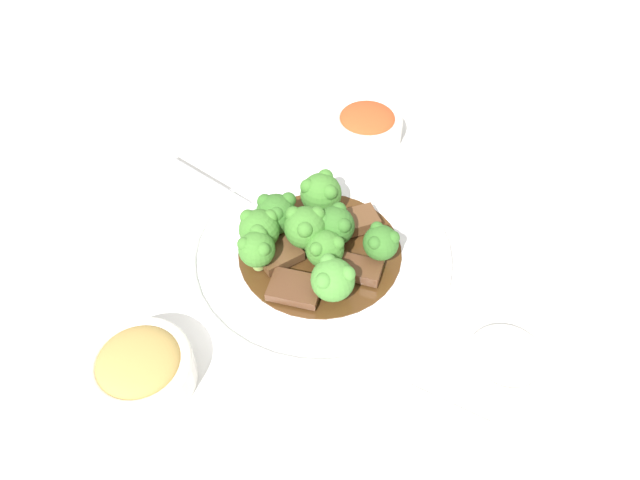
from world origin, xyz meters
TOP-DOWN VIEW (x-y plane):
  - ground_plane at (0.00, 0.00)m, footprint 4.00×4.00m
  - main_plate at (0.00, 0.00)m, footprint 0.30×0.30m
  - beef_strip_0 at (-0.05, 0.01)m, footprint 0.07×0.04m
  - beef_strip_1 at (-0.02, -0.05)m, footprint 0.06×0.06m
  - beef_strip_2 at (-0.01, 0.06)m, footprint 0.06×0.05m
  - beef_strip_3 at (0.03, 0.03)m, footprint 0.05×0.06m
  - broccoli_floret_0 at (0.01, 0.01)m, footprint 0.05×0.05m
  - broccoli_floret_1 at (0.03, -0.05)m, footprint 0.05×0.05m
  - broccoli_floret_2 at (-0.04, 0.05)m, footprint 0.05×0.05m
  - broccoli_floret_3 at (0.06, -0.00)m, footprint 0.05×0.05m
  - broccoli_floret_4 at (-0.01, -0.02)m, footprint 0.05×0.05m
  - broccoli_floret_5 at (-0.07, -0.02)m, footprint 0.04×0.04m
  - broccoli_floret_6 at (0.06, 0.03)m, footprint 0.05×0.05m
  - broccoli_floret_7 at (0.05, 0.06)m, footprint 0.04×0.04m
  - broccoli_floret_8 at (-0.01, 0.02)m, footprint 0.04×0.04m
  - serving_spoon at (0.09, -0.01)m, footprint 0.21×0.05m
  - side_bowl_kimchi at (0.05, -0.22)m, footprint 0.10×0.10m
  - side_bowl_appetizer at (0.07, 0.22)m, footprint 0.10×0.10m
  - sauce_dish at (-0.23, 0.02)m, footprint 0.08×0.08m
  - paper_napkin at (-0.18, 0.14)m, footprint 0.13×0.09m

SIDE VIEW (x-z plane):
  - ground_plane at x=0.00m, z-range 0.00..0.00m
  - paper_napkin at x=-0.18m, z-range 0.00..0.01m
  - sauce_dish at x=-0.23m, z-range 0.00..0.01m
  - main_plate at x=0.00m, z-range 0.00..0.02m
  - side_bowl_kimchi at x=0.05m, z-range 0.00..0.05m
  - side_bowl_appetizer at x=0.07m, z-range 0.00..0.05m
  - beef_strip_2 at x=-0.01m, z-range 0.02..0.03m
  - beef_strip_3 at x=0.03m, z-range 0.02..0.03m
  - serving_spoon at x=0.09m, z-range 0.02..0.03m
  - beef_strip_0 at x=-0.05m, z-range 0.02..0.03m
  - beef_strip_1 at x=-0.02m, z-range 0.02..0.03m
  - broccoli_floret_8 at x=-0.01m, z-range 0.02..0.07m
  - broccoli_floret_2 at x=-0.04m, z-range 0.02..0.07m
  - broccoli_floret_3 at x=0.06m, z-range 0.02..0.07m
  - broccoli_floret_4 at x=-0.01m, z-range 0.02..0.07m
  - broccoli_floret_6 at x=0.06m, z-range 0.02..0.07m
  - broccoli_floret_1 at x=0.03m, z-range 0.02..0.08m
  - broccoli_floret_7 at x=0.05m, z-range 0.02..0.07m
  - broccoli_floret_5 at x=-0.07m, z-range 0.02..0.07m
  - broccoli_floret_0 at x=0.01m, z-range 0.02..0.08m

